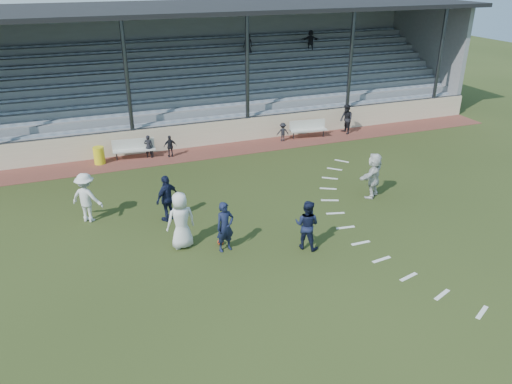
% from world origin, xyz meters
% --- Properties ---
extents(ground, '(90.00, 90.00, 0.00)m').
position_xyz_m(ground, '(0.00, 0.00, 0.00)').
color(ground, '#2A3616').
rests_on(ground, ground).
extents(cinder_track, '(34.00, 2.00, 0.02)m').
position_xyz_m(cinder_track, '(0.00, 10.50, 0.01)').
color(cinder_track, brown).
rests_on(cinder_track, ground).
extents(retaining_wall, '(34.00, 0.18, 1.20)m').
position_xyz_m(retaining_wall, '(0.00, 11.55, 0.60)').
color(retaining_wall, beige).
rests_on(retaining_wall, ground).
extents(bench_left, '(2.03, 0.67, 0.95)m').
position_xyz_m(bench_left, '(-3.11, 10.90, 0.58)').
color(bench_left, beige).
rests_on(bench_left, cinder_track).
extents(bench_right, '(2.03, 0.70, 0.95)m').
position_xyz_m(bench_right, '(6.14, 10.79, 0.58)').
color(bench_right, beige).
rests_on(bench_right, cinder_track).
extents(trash_bin, '(0.51, 0.51, 0.81)m').
position_xyz_m(trash_bin, '(-4.76, 10.75, 0.43)').
color(trash_bin, yellow).
rests_on(trash_bin, cinder_track).
extents(football, '(0.21, 0.21, 0.21)m').
position_xyz_m(football, '(-1.62, 1.59, 0.10)').
color(football, red).
rests_on(football, ground).
extents(player_white_lead, '(1.02, 0.72, 1.96)m').
position_xyz_m(player_white_lead, '(-2.84, 1.94, 0.98)').
color(player_white_lead, silver).
rests_on(player_white_lead, ground).
extents(player_navy_lead, '(0.70, 0.53, 1.72)m').
position_xyz_m(player_navy_lead, '(-1.56, 1.22, 0.86)').
color(player_navy_lead, '#131935').
rests_on(player_navy_lead, ground).
extents(player_navy_mid, '(1.05, 1.04, 1.71)m').
position_xyz_m(player_navy_mid, '(0.99, 0.41, 0.85)').
color(player_navy_mid, '#131935').
rests_on(player_navy_mid, ground).
extents(player_white_wing, '(1.38, 1.27, 1.87)m').
position_xyz_m(player_white_wing, '(-5.62, 4.97, 0.93)').
color(player_white_wing, silver).
rests_on(player_white_wing, ground).
extents(player_navy_wing, '(1.10, 0.93, 1.76)m').
position_xyz_m(player_navy_wing, '(-2.88, 4.01, 0.88)').
color(player_navy_wing, '#131935').
rests_on(player_navy_wing, ground).
extents(player_white_back, '(1.72, 1.44, 1.86)m').
position_xyz_m(player_white_back, '(5.26, 3.10, 0.93)').
color(player_white_back, silver).
rests_on(player_white_back, ground).
extents(official, '(0.62, 0.79, 1.62)m').
position_xyz_m(official, '(8.42, 10.67, 0.83)').
color(official, black).
rests_on(official, cinder_track).
extents(sub_left_near, '(0.48, 0.40, 1.13)m').
position_xyz_m(sub_left_near, '(-2.43, 10.73, 0.59)').
color(sub_left_near, black).
rests_on(sub_left_near, cinder_track).
extents(sub_left_far, '(0.64, 0.28, 1.08)m').
position_xyz_m(sub_left_far, '(-1.43, 10.46, 0.56)').
color(sub_left_far, black).
rests_on(sub_left_far, cinder_track).
extents(sub_right, '(0.69, 0.47, 0.99)m').
position_xyz_m(sub_right, '(4.64, 10.72, 0.52)').
color(sub_right, black).
rests_on(sub_right, cinder_track).
extents(grandstand, '(34.60, 9.00, 6.61)m').
position_xyz_m(grandstand, '(0.01, 16.26, 2.20)').
color(grandstand, gray).
rests_on(grandstand, ground).
extents(penalty_arc, '(3.89, 14.63, 0.01)m').
position_xyz_m(penalty_arc, '(4.12, 0.00, 0.01)').
color(penalty_arc, silver).
rests_on(penalty_arc, ground).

